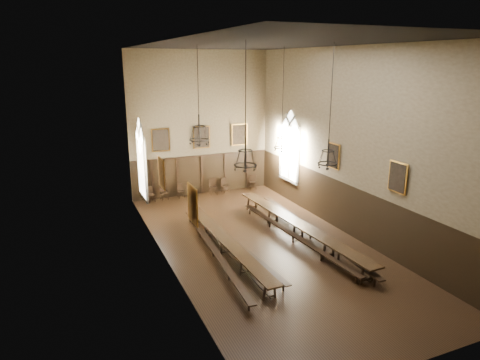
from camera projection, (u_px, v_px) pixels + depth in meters
floor at (263, 246)px, 19.95m from camera, size 9.00×18.00×0.02m
ceiling at (266, 43)px, 17.54m from camera, size 9.00×18.00×0.02m
wall_back at (201, 124)px, 26.73m from camera, size 9.00×0.02×9.00m
wall_front at (423, 217)px, 10.77m from camera, size 9.00×0.02×9.00m
wall_left at (163, 160)px, 17.04m from camera, size 0.02×18.00×9.00m
wall_right at (349, 143)px, 20.46m from camera, size 0.02×18.00×9.00m
wainscot_panelling at (263, 220)px, 19.62m from camera, size 9.00×18.00×2.50m
table_left at (226, 247)px, 18.97m from camera, size 0.79×9.17×0.71m
table_right at (298, 231)px, 20.62m from camera, size 1.32×10.62×0.83m
bench_left_outer at (213, 251)px, 18.74m from camera, size 0.96×9.80×0.44m
bench_left_inner at (234, 244)px, 19.50m from camera, size 0.91×9.10×0.41m
bench_right_inner at (293, 237)px, 20.20m from camera, size 0.88×9.48×0.43m
bench_right_outer at (311, 232)px, 20.66m from camera, size 0.88×10.72×0.48m
chair_0 at (151, 197)px, 26.10m from camera, size 0.49×0.49×0.92m
chair_1 at (164, 195)px, 26.50m from camera, size 0.49×0.49×0.97m
chair_2 at (181, 193)px, 26.92m from camera, size 0.41×0.41×0.88m
chair_4 at (213, 189)px, 27.60m from camera, size 0.51×0.51×1.03m
chair_5 at (225, 188)px, 28.00m from camera, size 0.50×0.50×0.94m
chair_7 at (253, 185)px, 28.79m from camera, size 0.51×0.51×0.95m
chandelier_back_left at (199, 134)px, 19.55m from camera, size 0.94×0.94×4.35m
chandelier_back_right at (282, 140)px, 21.62m from camera, size 0.78×0.78×5.07m
chandelier_front_left at (245, 157)px, 15.45m from camera, size 0.84×0.84×4.50m
chandelier_front_right at (328, 156)px, 17.51m from camera, size 0.82×0.82×4.92m
portrait_back_0 at (161, 140)px, 25.84m from camera, size 1.10×0.12×1.40m
portrait_back_1 at (202, 137)px, 26.83m from camera, size 1.10×0.12×1.40m
portrait_back_2 at (240, 135)px, 27.82m from camera, size 1.10×0.12×1.40m
portrait_left_0 at (161, 173)px, 18.19m from camera, size 0.12×1.00×1.30m
portrait_left_1 at (193, 204)px, 14.20m from camera, size 0.12×1.00×1.30m
portrait_right_0 at (333, 156)px, 21.51m from camera, size 0.12×1.00×1.30m
portrait_right_1 at (398, 177)px, 17.52m from camera, size 0.12×1.00×1.30m
window_right at (290, 146)px, 25.59m from camera, size 0.20×2.20×4.60m
window_left at (141, 159)px, 22.24m from camera, size 0.20×2.20×4.60m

